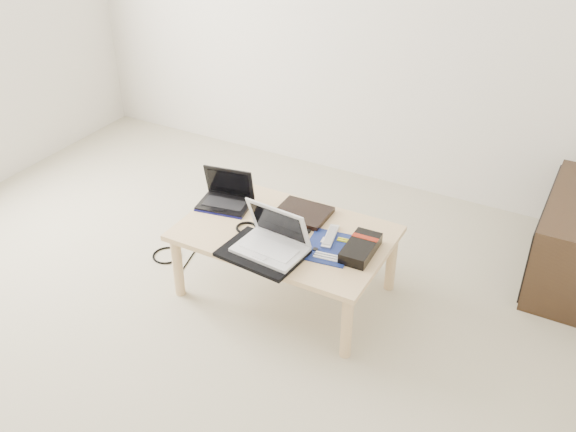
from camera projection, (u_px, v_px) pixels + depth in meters
The scene contains 13 objects.
ground at pixel (167, 326), 3.34m from camera, with size 4.00×4.00×0.00m, color #AEA58D.
coffee_table at pixel (285, 239), 3.40m from camera, with size 1.10×0.70×0.40m.
book at pixel (303, 213), 3.50m from camera, with size 0.29×0.24×0.03m.
netbook at pixel (226, 197), 3.58m from camera, with size 0.32×0.25×0.21m.
tablet at pixel (280, 233), 3.35m from camera, with size 0.26×0.20×0.01m.
remote at pixel (330, 237), 3.31m from camera, with size 0.09×0.22×0.02m.
neoprene_sleeve at pixel (262, 253), 3.19m from camera, with size 0.40×0.29×0.02m, color black.
white_laptop at pixel (273, 240), 3.18m from camera, with size 0.36×0.27×0.23m.
motherboard at pixel (329, 247), 3.24m from camera, with size 0.27×0.32×0.01m.
gpu_box at pixel (361, 248), 3.19m from camera, with size 0.15×0.28×0.06m.
cable_coil at pixel (246, 228), 3.39m from camera, with size 0.11×0.11×0.01m, color black.
floor_cable_coil at pixel (167, 255), 3.86m from camera, with size 0.17×0.17×0.01m, color black.
floor_cable_trail at pixel (192, 255), 3.87m from camera, with size 0.01×0.01×0.35m, color black.
Camera 1 is at (1.76, -1.91, 2.28)m, focal length 40.00 mm.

